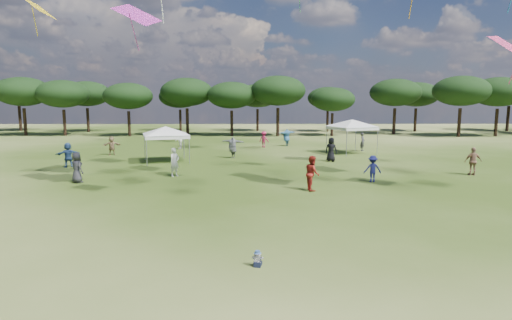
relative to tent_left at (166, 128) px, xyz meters
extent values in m
plane|color=#395018|center=(6.52, -22.17, -2.55)|extent=(140.00, 140.00, 0.00)
cylinder|color=black|center=(-22.54, 23.12, -0.81)|extent=(0.40, 0.40, 3.49)
ellipsoid|color=black|center=(-22.54, 23.12, 3.04)|extent=(6.79, 6.79, 3.66)
cylinder|color=black|center=(-17.39, 22.84, -0.90)|extent=(0.38, 0.38, 3.32)
ellipsoid|color=black|center=(-17.39, 22.84, 2.75)|extent=(6.44, 6.44, 3.47)
cylinder|color=black|center=(-8.99, 22.13, -0.98)|extent=(0.36, 0.36, 3.14)
ellipsoid|color=black|center=(-8.99, 22.13, 2.48)|extent=(6.11, 6.11, 3.29)
cylinder|color=black|center=(-1.87, 23.64, -0.82)|extent=(0.40, 0.40, 3.46)
ellipsoid|color=black|center=(-1.87, 23.64, 2.99)|extent=(6.73, 6.73, 3.63)
cylinder|color=black|center=(3.95, 22.46, -0.95)|extent=(0.37, 0.37, 3.21)
ellipsoid|color=black|center=(3.95, 22.46, 2.58)|extent=(6.24, 6.24, 3.36)
cylinder|color=black|center=(9.78, 22.01, -0.78)|extent=(0.41, 0.41, 3.56)
ellipsoid|color=black|center=(9.78, 22.01, 3.14)|extent=(6.91, 6.91, 3.73)
cylinder|color=black|center=(16.72, 22.34, -1.11)|extent=(0.33, 0.33, 2.88)
ellipsoid|color=black|center=(16.72, 22.34, 2.06)|extent=(5.60, 5.60, 3.02)
cylinder|color=black|center=(25.48, 24.80, -0.83)|extent=(0.39, 0.39, 3.44)
ellipsoid|color=black|center=(25.48, 24.80, 2.95)|extent=(6.69, 6.69, 3.60)
cylinder|color=black|center=(32.29, 20.88, -0.79)|extent=(0.40, 0.40, 3.53)
ellipsoid|color=black|center=(32.29, 20.88, 3.10)|extent=(6.86, 6.86, 3.70)
cylinder|color=black|center=(37.17, 21.29, -0.82)|extent=(0.40, 0.40, 3.47)
ellipsoid|color=black|center=(37.17, 21.29, 2.99)|extent=(6.74, 6.74, 3.63)
cylinder|color=black|center=(-27.57, 31.39, -0.74)|extent=(0.41, 0.41, 3.62)
ellipsoid|color=black|center=(-27.57, 31.39, 3.24)|extent=(7.03, 7.03, 3.79)
cylinder|color=black|center=(-16.87, 29.40, -0.87)|extent=(0.39, 0.39, 3.37)
ellipsoid|color=black|center=(-16.87, 29.40, 2.84)|extent=(6.54, 6.54, 3.53)
cylinder|color=black|center=(-4.00, 31.14, -1.00)|extent=(0.36, 0.36, 3.11)
ellipsoid|color=black|center=(-4.00, 31.14, 2.43)|extent=(6.05, 6.05, 3.26)
cylinder|color=black|center=(7.35, 30.35, -0.95)|extent=(0.37, 0.37, 3.20)
ellipsoid|color=black|center=(7.35, 30.35, 2.56)|extent=(6.21, 6.21, 3.35)
cylinder|color=black|center=(17.35, 29.17, -1.06)|extent=(0.34, 0.34, 2.99)
ellipsoid|color=black|center=(17.35, 29.17, 2.23)|extent=(5.81, 5.81, 3.13)
cylinder|color=black|center=(30.14, 29.57, -0.90)|extent=(0.38, 0.38, 3.31)
ellipsoid|color=black|center=(30.14, 29.57, 2.74)|extent=(6.43, 6.43, 3.47)
cylinder|color=black|center=(43.83, 29.95, -0.74)|extent=(0.42, 0.42, 3.64)
ellipsoid|color=black|center=(43.83, 29.95, 3.26)|extent=(7.06, 7.06, 3.81)
cylinder|color=gray|center=(-1.03, -1.87, -1.55)|extent=(0.06, 0.06, 2.00)
cylinder|color=gray|center=(1.87, -1.03, -1.55)|extent=(0.06, 0.06, 2.00)
cylinder|color=gray|center=(-1.87, 1.03, -1.55)|extent=(0.06, 0.06, 2.00)
cylinder|color=gray|center=(1.03, 1.87, -1.55)|extent=(0.06, 0.06, 2.00)
cube|color=white|center=(0.00, 0.00, -0.60)|extent=(3.95, 3.95, 0.25)
pyramid|color=white|center=(0.00, 0.00, 0.12)|extent=(6.23, 6.23, 0.60)
cylinder|color=gray|center=(14.20, 2.67, -1.42)|extent=(0.06, 0.06, 2.28)
cylinder|color=gray|center=(17.07, 3.81, -1.42)|extent=(0.06, 0.06, 2.28)
cylinder|color=gray|center=(13.06, 5.54, -1.42)|extent=(0.06, 0.06, 2.28)
cylinder|color=gray|center=(15.93, 6.68, -1.42)|extent=(0.06, 0.06, 2.28)
cube|color=white|center=(15.07, 4.67, -0.33)|extent=(4.22, 4.22, 0.25)
pyramid|color=white|center=(15.07, 4.67, 0.40)|extent=(6.15, 6.15, 0.60)
cube|color=black|center=(6.55, -20.39, -2.48)|extent=(0.23, 0.23, 0.15)
cube|color=black|center=(6.51, -20.24, -2.51)|extent=(0.10, 0.19, 0.08)
cube|color=black|center=(6.64, -20.26, -2.51)|extent=(0.10, 0.19, 0.08)
cube|color=white|center=(6.55, -20.39, -2.31)|extent=(0.21, 0.17, 0.20)
cylinder|color=white|center=(6.44, -20.32, -2.31)|extent=(0.10, 0.20, 0.12)
cylinder|color=white|center=(6.68, -20.36, -2.31)|extent=(0.10, 0.20, 0.12)
sphere|color=#E0B293|center=(6.55, -20.39, -2.18)|extent=(0.14, 0.14, 0.14)
cone|color=#5482C4|center=(6.55, -20.39, -2.14)|extent=(0.23, 0.23, 0.02)
cylinder|color=#5482C4|center=(6.55, -20.39, -2.11)|extent=(0.15, 0.15, 0.06)
imported|color=#275177|center=(9.96, 10.69, -1.69)|extent=(2.09, 1.67, 1.73)
imported|color=olive|center=(-5.41, 4.04, -1.76)|extent=(1.55, 0.92, 1.59)
imported|color=#AA1C46|center=(7.64, 9.45, -1.76)|extent=(1.18, 1.05, 1.59)
imported|color=beige|center=(1.70, -6.14, -1.67)|extent=(0.74, 0.76, 1.76)
imported|color=#333137|center=(16.54, 6.61, -1.73)|extent=(0.63, 0.72, 1.65)
imported|color=maroon|center=(9.55, -10.27, -1.64)|extent=(0.74, 0.93, 1.83)
imported|color=navy|center=(13.31, -8.05, -1.79)|extent=(0.99, 0.58, 1.53)
imported|color=#92664F|center=(20.17, -5.95, -1.68)|extent=(1.05, 0.48, 1.75)
imported|color=navy|center=(-6.32, -2.48, -1.69)|extent=(1.65, 1.24, 1.73)
imported|color=white|center=(-0.44, 8.25, -1.69)|extent=(0.70, 0.87, 1.73)
imported|color=#4C4D51|center=(4.91, 1.92, -1.70)|extent=(2.11, 1.50, 1.70)
imported|color=black|center=(12.44, 0.01, -1.64)|extent=(1.06, 0.92, 1.82)
imported|color=#2E2D32|center=(-3.50, -8.03, -1.68)|extent=(1.01, 0.96, 1.74)
plane|color=#A1288B|center=(0.26, -8.16, 6.64)|extent=(2.71, 2.38, 1.66)
plane|color=yellow|center=(-5.13, -7.78, 7.05)|extent=(1.85, 2.25, 1.29)
plane|color=#D83669|center=(18.61, -11.46, 4.59)|extent=(2.58, 2.40, 1.35)
camera|label=1|loc=(6.36, -32.01, 2.20)|focal=30.00mm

